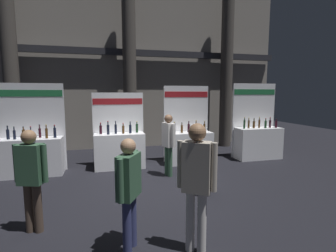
{
  "coord_description": "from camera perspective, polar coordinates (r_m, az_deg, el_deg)",
  "views": [
    {
      "loc": [
        -0.95,
        -5.59,
        2.16
      ],
      "look_at": [
        0.77,
        1.21,
        1.27
      ],
      "focal_mm": 26.97,
      "sensor_mm": 36.0,
      "label": 1
    }
  ],
  "objects": [
    {
      "name": "ground_plane",
      "position": [
        6.06,
        -4.33,
        -13.69
      ],
      "size": [
        25.25,
        25.25,
        0.0
      ],
      "primitive_type": "plane",
      "color": "black"
    },
    {
      "name": "hall_colonnade",
      "position": [
        10.35,
        -9.08,
        13.94
      ],
      "size": [
        12.62,
        1.16,
        6.83
      ],
      "color": "gray",
      "rests_on": "ground_plane"
    },
    {
      "name": "exhibitor_booth_0",
      "position": [
        7.71,
        -28.84,
        -5.26
      ],
      "size": [
        1.77,
        0.72,
        2.46
      ],
      "color": "white",
      "rests_on": "ground_plane"
    },
    {
      "name": "exhibitor_booth_1",
      "position": [
        7.59,
        -10.89,
        -4.81
      ],
      "size": [
        1.5,
        0.66,
        2.21
      ],
      "color": "white",
      "rests_on": "ground_plane"
    },
    {
      "name": "exhibitor_booth_2",
      "position": [
        8.01,
        4.72,
        -4.04
      ],
      "size": [
        1.48,
        0.66,
        2.42
      ],
      "color": "white",
      "rests_on": "ground_plane"
    },
    {
      "name": "exhibitor_booth_3",
      "position": [
        9.05,
        19.57,
        -2.92
      ],
      "size": [
        1.59,
        0.66,
        2.52
      ],
      "color": "white",
      "rests_on": "ground_plane"
    },
    {
      "name": "trash_bin",
      "position": [
        5.61,
        8.05,
        -11.77
      ],
      "size": [
        0.33,
        0.33,
        0.69
      ],
      "color": "#38383D",
      "rests_on": "ground_plane"
    },
    {
      "name": "visitor_0",
      "position": [
        3.45,
        6.48,
        -11.4
      ],
      "size": [
        0.47,
        0.38,
        1.79
      ],
      "rotation": [
        0.0,
        0.0,
        2.56
      ],
      "color": "silver",
      "rests_on": "ground_plane"
    },
    {
      "name": "visitor_1",
      "position": [
        6.63,
        0.11,
        -3.22
      ],
      "size": [
        0.31,
        0.5,
        1.64
      ],
      "rotation": [
        0.0,
        0.0,
        5.01
      ],
      "color": "#33563D",
      "rests_on": "ground_plane"
    },
    {
      "name": "visitor_2",
      "position": [
        4.47,
        -28.55,
        -9.26
      ],
      "size": [
        0.51,
        0.33,
        1.63
      ],
      "rotation": [
        0.0,
        0.0,
        2.85
      ],
      "color": "#47382D",
      "rests_on": "ground_plane"
    },
    {
      "name": "visitor_4",
      "position": [
        3.56,
        -8.82,
        -13.1
      ],
      "size": [
        0.38,
        0.53,
        1.58
      ],
      "rotation": [
        0.0,
        0.0,
        4.21
      ],
      "color": "navy",
      "rests_on": "ground_plane"
    }
  ]
}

